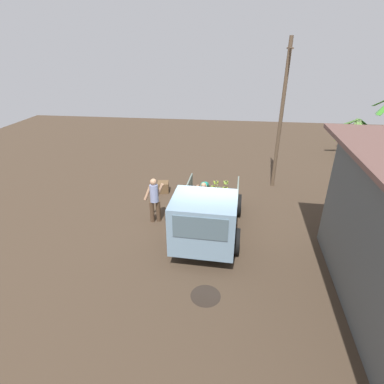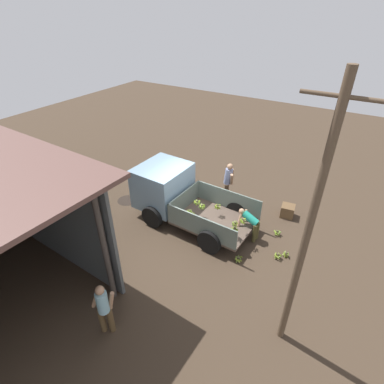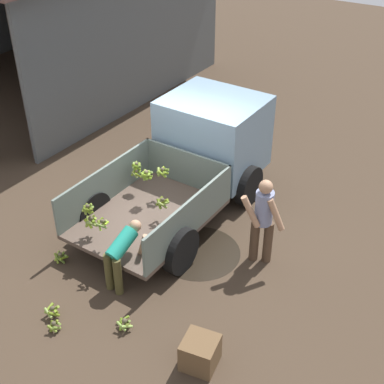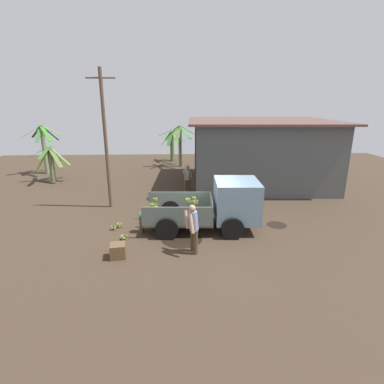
{
  "view_description": "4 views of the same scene",
  "coord_description": "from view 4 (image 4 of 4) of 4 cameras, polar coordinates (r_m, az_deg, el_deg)",
  "views": [
    {
      "loc": [
        9.1,
        0.47,
        6.06
      ],
      "look_at": [
        -0.67,
        -0.76,
        1.22
      ],
      "focal_mm": 28.0,
      "sensor_mm": 36.0,
      "label": 1
    },
    {
      "loc": [
        -4.76,
        7.66,
        7.14
      ],
      "look_at": [
        -0.02,
        -0.11,
        1.35
      ],
      "focal_mm": 28.0,
      "sensor_mm": 36.0,
      "label": 2
    },
    {
      "loc": [
        -7.41,
        -4.91,
        6.4
      ],
      "look_at": [
        -0.79,
        -0.9,
        1.22
      ],
      "focal_mm": 50.0,
      "sensor_mm": 36.0,
      "label": 3
    },
    {
      "loc": [
        -0.92,
        -11.38,
        4.96
      ],
      "look_at": [
        -0.45,
        0.32,
        1.42
      ],
      "focal_mm": 28.0,
      "sensor_mm": 36.0,
      "label": 4
    }
  ],
  "objects": [
    {
      "name": "banana_palm_1",
      "position": [
        23.68,
        -26.34,
        7.67
      ],
      "size": [
        2.59,
        2.28,
        3.41
      ],
      "color": "gray",
      "rests_on": "ground"
    },
    {
      "name": "mud_patch_1",
      "position": [
        11.42,
        -1.94,
        -8.93
      ],
      "size": [
        1.55,
        1.55,
        0.01
      ],
      "primitive_type": "cylinder",
      "color": "black",
      "rests_on": "ground"
    },
    {
      "name": "person_foreground_visitor",
      "position": [
        10.07,
        0.19,
        -6.58
      ],
      "size": [
        0.56,
        0.76,
        1.73
      ],
      "rotation": [
        0.0,
        0.0,
        3.48
      ],
      "color": "#4A3525",
      "rests_on": "ground"
    },
    {
      "name": "person_bystander_near_shed",
      "position": [
        16.72,
        -0.89,
        2.72
      ],
      "size": [
        0.63,
        0.46,
        1.6
      ],
      "rotation": [
        0.0,
        0.0,
        5.24
      ],
      "color": "brown",
      "rests_on": "ground"
    },
    {
      "name": "banana_palm_0",
      "position": [
        23.77,
        -2.33,
        9.25
      ],
      "size": [
        3.18,
        2.08,
        3.21
      ],
      "color": "#678256",
      "rests_on": "ground"
    },
    {
      "name": "mud_patch_0",
      "position": [
        13.12,
        15.83,
        -6.06
      ],
      "size": [
        0.82,
        0.82,
        0.01
      ],
      "primitive_type": "cylinder",
      "color": "black",
      "rests_on": "ground"
    },
    {
      "name": "person_worker_loading",
      "position": [
        11.86,
        -8.48,
        -4.58
      ],
      "size": [
        0.79,
        0.63,
        1.09
      ],
      "rotation": [
        0.0,
        0.0,
        -0.08
      ],
      "color": "#453F20",
      "rests_on": "ground"
    },
    {
      "name": "banana_palm_2",
      "position": [
        21.21,
        -25.21,
        5.1
      ],
      "size": [
        2.49,
        2.39,
        2.27
      ],
      "color": "#6D7F54",
      "rests_on": "ground"
    },
    {
      "name": "banana_palm_3",
      "position": [
        26.1,
        -3.81,
        8.83
      ],
      "size": [
        2.04,
        2.33,
        2.55
      ],
      "color": "#537237",
      "rests_on": "ground"
    },
    {
      "name": "banana_bunch_on_ground_2",
      "position": [
        12.55,
        -14.75,
        -6.54
      ],
      "size": [
        0.21,
        0.21,
        0.19
      ],
      "color": "#49422F",
      "rests_on": "ground"
    },
    {
      "name": "cargo_truck",
      "position": [
        12.04,
        6.64,
        -2.13
      ],
      "size": [
        4.59,
        2.4,
        2.0
      ],
      "rotation": [
        0.0,
        0.0,
        -0.04
      ],
      "color": "#4E3F35",
      "rests_on": "ground"
    },
    {
      "name": "banana_bunch_on_ground_3",
      "position": [
        12.7,
        -13.64,
        -6.07
      ],
      "size": [
        0.23,
        0.25,
        0.21
      ],
      "color": "#453E2D",
      "rests_on": "ground"
    },
    {
      "name": "banana_bunch_on_ground_1",
      "position": [
        13.27,
        -8.54,
        -4.77
      ],
      "size": [
        0.25,
        0.25,
        0.21
      ],
      "color": "brown",
      "rests_on": "ground"
    },
    {
      "name": "wooden_crate_0",
      "position": [
        10.38,
        -13.96,
        -10.8
      ],
      "size": [
        0.56,
        0.56,
        0.47
      ],
      "primitive_type": "cube",
      "rotation": [
        0.0,
        0.0,
        0.15
      ],
      "color": "brown",
      "rests_on": "ground"
    },
    {
      "name": "banana_bunch_on_ground_0",
      "position": [
        11.6,
        -12.84,
        -8.26
      ],
      "size": [
        0.27,
        0.27,
        0.22
      ],
      "color": "#4A4230",
      "rests_on": "ground"
    },
    {
      "name": "utility_pole",
      "position": [
        14.56,
        -16.15,
        9.65
      ],
      "size": [
        1.29,
        0.16,
        6.41
      ],
      "color": "brown",
      "rests_on": "ground"
    },
    {
      "name": "warehouse_shed",
      "position": [
        19.29,
        14.37,
        9.96
      ],
      "size": [
        8.99,
        8.03,
        3.91
      ],
      "rotation": [
        0.0,
        0.0,
        -0.04
      ],
      "color": "#4E5354",
      "rests_on": "ground"
    },
    {
      "name": "ground",
      "position": [
        12.45,
        2.13,
        -6.68
      ],
      "size": [
        36.0,
        36.0,
        0.0
      ],
      "primitive_type": "plane",
      "color": "#3D2F23"
    }
  ]
}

